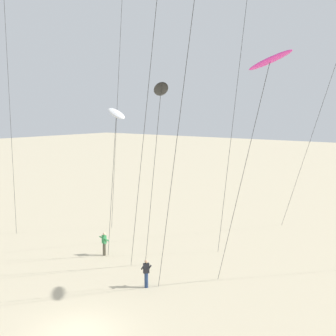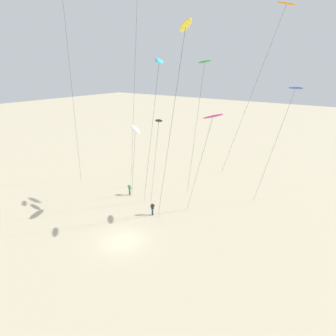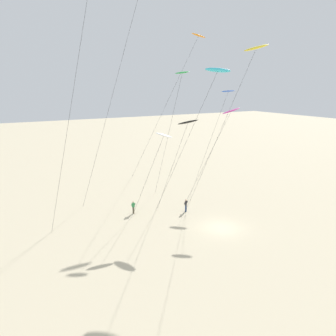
% 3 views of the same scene
% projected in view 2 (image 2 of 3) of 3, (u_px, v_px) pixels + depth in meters
% --- Properties ---
extents(ground_plane, '(260.00, 260.00, 0.00)m').
position_uv_depth(ground_plane, '(123.00, 241.00, 29.83)').
color(ground_plane, beige).
extents(kite_black, '(4.35, 3.41, 11.96)m').
position_uv_depth(kite_black, '(159.00, 121.00, 31.53)').
color(kite_black, black).
rests_on(kite_black, ground).
extents(kite_green, '(4.30, 2.85, 17.81)m').
position_uv_depth(kite_green, '(204.00, 65.00, 32.43)').
color(kite_green, green).
rests_on(kite_green, ground).
extents(kite_cyan, '(7.31, 5.72, 18.02)m').
position_uv_depth(kite_cyan, '(159.00, 62.00, 26.24)').
color(kite_cyan, '#33BFE0').
rests_on(kite_cyan, ground).
extents(kite_magenta, '(5.91, 3.84, 13.09)m').
position_uv_depth(kite_magenta, '(212.00, 118.00, 27.41)').
color(kite_magenta, '#D8339E').
rests_on(kite_magenta, ground).
extents(kite_orange, '(10.51, 7.10, 23.94)m').
position_uv_depth(kite_orange, '(284.00, 10.00, 31.65)').
color(kite_orange, orange).
rests_on(kite_orange, ground).
extents(kite_white, '(4.31, 2.96, 10.56)m').
position_uv_depth(kite_white, '(135.00, 130.00, 33.83)').
color(kite_white, white).
rests_on(kite_white, ground).
extents(kite_yellow, '(7.51, 5.63, 20.49)m').
position_uv_depth(kite_yellow, '(185.00, 29.00, 21.93)').
color(kite_yellow, yellow).
rests_on(kite_yellow, ground).
extents(kite_blue, '(4.98, 3.65, 15.24)m').
position_uv_depth(kite_blue, '(294.00, 91.00, 29.34)').
color(kite_blue, blue).
rests_on(kite_blue, ground).
extents(kite_flyer_nearest, '(0.72, 0.72, 1.67)m').
position_uv_depth(kite_flyer_nearest, '(152.00, 208.00, 34.76)').
color(kite_flyer_nearest, navy).
rests_on(kite_flyer_nearest, ground).
extents(kite_flyer_middle, '(0.62, 0.59, 1.67)m').
position_uv_depth(kite_flyer_middle, '(130.00, 189.00, 40.23)').
color(kite_flyer_middle, '#4C4738').
rests_on(kite_flyer_middle, ground).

